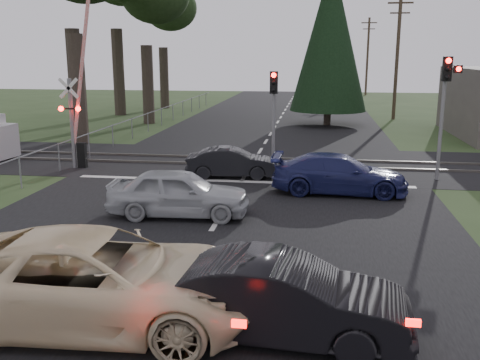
% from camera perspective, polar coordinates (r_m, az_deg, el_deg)
% --- Properties ---
extents(ground, '(120.00, 120.00, 0.00)m').
position_cam_1_polar(ground, '(12.84, -5.05, -8.62)').
color(ground, '#283C1B').
rests_on(ground, ground).
extents(road, '(14.00, 100.00, 0.01)m').
position_cam_1_polar(road, '(22.28, 0.80, 0.89)').
color(road, black).
rests_on(road, ground).
extents(rail_corridor, '(120.00, 8.00, 0.01)m').
position_cam_1_polar(rail_corridor, '(24.22, 1.41, 1.90)').
color(rail_corridor, black).
rests_on(rail_corridor, ground).
extents(stop_line, '(13.00, 0.35, 0.00)m').
position_cam_1_polar(stop_line, '(20.54, 0.15, -0.15)').
color(stop_line, silver).
rests_on(stop_line, ground).
extents(rail_near, '(120.00, 0.12, 0.10)m').
position_cam_1_polar(rail_near, '(23.44, 1.18, 1.62)').
color(rail_near, '#59544C').
rests_on(rail_near, ground).
extents(rail_far, '(120.00, 0.12, 0.10)m').
position_cam_1_polar(rail_far, '(24.99, 1.63, 2.35)').
color(rail_far, '#59544C').
rests_on(rail_far, ground).
extents(crossing_signal, '(1.62, 0.38, 6.96)m').
position_cam_1_polar(crossing_signal, '(23.78, -17.01, 6.12)').
color(crossing_signal, slate).
rests_on(crossing_signal, ground).
extents(traffic_signal_right, '(0.68, 0.48, 4.70)m').
position_cam_1_polar(traffic_signal_right, '(21.64, 21.11, 8.51)').
color(traffic_signal_right, slate).
rests_on(traffic_signal_right, ground).
extents(traffic_signal_center, '(0.32, 0.48, 4.10)m').
position_cam_1_polar(traffic_signal_center, '(22.42, 3.61, 8.19)').
color(traffic_signal_center, slate).
rests_on(traffic_signal_center, ground).
extents(utility_pole_mid, '(1.80, 0.26, 9.00)m').
position_cam_1_polar(utility_pole_mid, '(41.97, 16.43, 12.66)').
color(utility_pole_mid, '#4C3D2D').
rests_on(utility_pole_mid, ground).
extents(utility_pole_far, '(1.80, 0.26, 9.00)m').
position_cam_1_polar(utility_pole_far, '(66.83, 13.45, 12.85)').
color(utility_pole_far, '#4C3D2D').
rests_on(utility_pole_far, ground).
extents(conifer_tree, '(5.20, 5.20, 11.00)m').
position_cam_1_polar(conifer_tree, '(37.61, 9.60, 14.92)').
color(conifer_tree, '#473D33').
rests_on(conifer_tree, ground).
extents(fence_left, '(0.10, 36.00, 1.20)m').
position_cam_1_polar(fence_left, '(36.01, -9.02, 5.47)').
color(fence_left, slate).
rests_on(fence_left, ground).
extents(cream_coupe, '(6.18, 3.12, 1.68)m').
position_cam_1_polar(cream_coupe, '(10.07, -15.00, -10.20)').
color(cream_coupe, beige).
rests_on(cream_coupe, ground).
extents(dark_hatchback, '(4.46, 1.82, 1.44)m').
position_cam_1_polar(dark_hatchback, '(9.32, 4.44, -12.55)').
color(dark_hatchback, black).
rests_on(dark_hatchback, ground).
extents(silver_car, '(4.32, 1.95, 1.44)m').
position_cam_1_polar(silver_car, '(16.15, -6.54, -1.36)').
color(silver_car, '#A7ABAF').
rests_on(silver_car, ground).
extents(blue_sedan, '(4.75, 2.00, 1.37)m').
position_cam_1_polar(blue_sedan, '(19.05, 10.54, 0.63)').
color(blue_sedan, navy).
rests_on(blue_sedan, ground).
extents(dark_car_far, '(3.68, 1.61, 1.18)m').
position_cam_1_polar(dark_car_far, '(21.19, -0.89, 1.86)').
color(dark_car_far, black).
rests_on(dark_car_far, ground).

